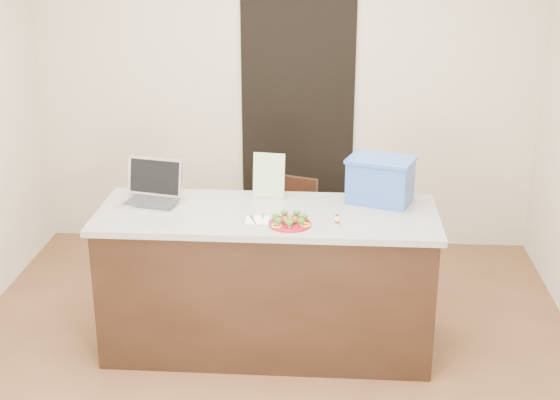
# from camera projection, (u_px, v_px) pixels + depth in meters

# --- Properties ---
(ground) EXTENTS (4.00, 4.00, 0.00)m
(ground) POSITION_uv_depth(u_px,v_px,m) (264.00, 366.00, 4.78)
(ground) COLOR brown
(ground) RESTS_ON ground
(room_shell) EXTENTS (4.00, 4.00, 4.00)m
(room_shell) POSITION_uv_depth(u_px,v_px,m) (262.00, 108.00, 4.22)
(room_shell) COLOR white
(room_shell) RESTS_ON ground
(doorway) EXTENTS (0.90, 0.02, 2.00)m
(doorway) POSITION_uv_depth(u_px,v_px,m) (298.00, 126.00, 6.28)
(doorway) COLOR black
(doorway) RESTS_ON ground
(island) EXTENTS (2.06, 0.76, 0.92)m
(island) POSITION_uv_depth(u_px,v_px,m) (267.00, 281.00, 4.85)
(island) COLOR black
(island) RESTS_ON ground
(plate) EXTENTS (0.25, 0.25, 0.02)m
(plate) POSITION_uv_depth(u_px,v_px,m) (290.00, 224.00, 4.49)
(plate) COLOR maroon
(plate) RESTS_ON island
(meatballs) EXTENTS (0.10, 0.10, 0.04)m
(meatballs) POSITION_uv_depth(u_px,v_px,m) (290.00, 220.00, 4.48)
(meatballs) COLOR brown
(meatballs) RESTS_ON plate
(broccoli) EXTENTS (0.21, 0.20, 0.04)m
(broccoli) POSITION_uv_depth(u_px,v_px,m) (290.00, 217.00, 4.48)
(broccoli) COLOR #255115
(broccoli) RESTS_ON plate
(pepper_rings) EXTENTS (0.22, 0.21, 0.01)m
(pepper_rings) POSITION_uv_depth(u_px,v_px,m) (290.00, 222.00, 4.49)
(pepper_rings) COLOR yellow
(pepper_rings) RESTS_ON plate
(napkin) EXTENTS (0.14, 0.14, 0.01)m
(napkin) POSITION_uv_depth(u_px,v_px,m) (257.00, 220.00, 4.57)
(napkin) COLOR white
(napkin) RESTS_ON island
(fork) EXTENTS (0.05, 0.14, 0.00)m
(fork) POSITION_uv_depth(u_px,v_px,m) (254.00, 219.00, 4.57)
(fork) COLOR #ACABB0
(fork) RESTS_ON napkin
(knife) EXTENTS (0.02, 0.19, 0.01)m
(knife) POSITION_uv_depth(u_px,v_px,m) (262.00, 220.00, 4.55)
(knife) COLOR white
(knife) RESTS_ON napkin
(yogurt_bottle) EXTENTS (0.03, 0.03, 0.06)m
(yogurt_bottle) POSITION_uv_depth(u_px,v_px,m) (337.00, 221.00, 4.49)
(yogurt_bottle) COLOR beige
(yogurt_bottle) RESTS_ON island
(laptop) EXTENTS (0.41, 0.36, 0.26)m
(laptop) POSITION_uv_depth(u_px,v_px,m) (153.00, 190.00, 4.86)
(laptop) COLOR silver
(laptop) RESTS_ON island
(leaflet) EXTENTS (0.20, 0.07, 0.28)m
(leaflet) POSITION_uv_depth(u_px,v_px,m) (269.00, 176.00, 4.89)
(leaflet) COLOR silver
(leaflet) RESTS_ON island
(blue_box) EXTENTS (0.46, 0.39, 0.29)m
(blue_box) POSITION_uv_depth(u_px,v_px,m) (380.00, 180.00, 4.82)
(blue_box) COLOR #2F55AC
(blue_box) RESTS_ON island
(chair) EXTENTS (0.47, 0.47, 0.83)m
(chair) POSITION_uv_depth(u_px,v_px,m) (292.00, 227.00, 5.66)
(chair) COLOR #32190F
(chair) RESTS_ON ground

